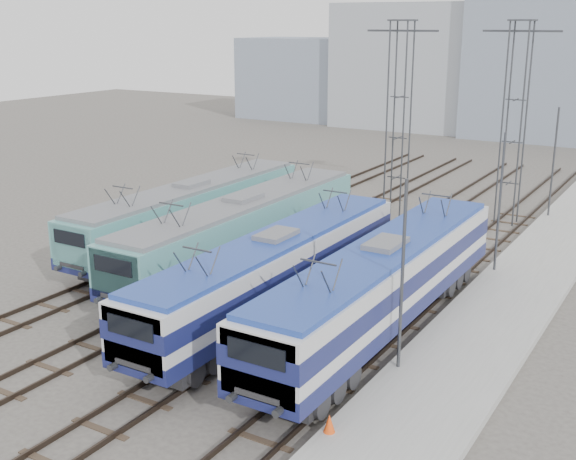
% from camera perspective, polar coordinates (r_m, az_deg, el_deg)
% --- Properties ---
extents(ground, '(160.00, 160.00, 0.00)m').
position_cam_1_polar(ground, '(28.61, -9.24, -8.66)').
color(ground, '#514C47').
extents(platform, '(4.00, 70.00, 0.30)m').
position_cam_1_polar(platform, '(30.78, 15.80, -6.95)').
color(platform, '#9E9E99').
rests_on(platform, ground).
extents(locomotive_far_left, '(2.73, 17.20, 3.24)m').
position_cam_1_polar(locomotive_far_left, '(39.10, -7.75, 1.53)').
color(locomotive_far_left, navy).
rests_on(locomotive_far_left, ground).
extents(locomotive_center_left, '(2.82, 17.80, 3.35)m').
position_cam_1_polar(locomotive_center_left, '(35.19, -3.70, 0.13)').
color(locomotive_center_left, navy).
rests_on(locomotive_center_left, ground).
extents(locomotive_center_right, '(2.72, 17.15, 3.22)m').
position_cam_1_polar(locomotive_center_right, '(29.51, -1.10, -3.06)').
color(locomotive_center_right, navy).
rests_on(locomotive_center_right, ground).
extents(locomotive_far_right, '(2.84, 17.94, 3.37)m').
position_cam_1_polar(locomotive_far_right, '(28.07, 7.47, -4.02)').
color(locomotive_far_right, navy).
rests_on(locomotive_far_right, ground).
extents(catenary_tower_west, '(4.50, 1.20, 12.00)m').
position_cam_1_polar(catenary_tower_west, '(45.30, 8.76, 9.27)').
color(catenary_tower_west, '#3F4247').
rests_on(catenary_tower_west, ground).
extents(catenary_tower_east, '(4.50, 1.20, 12.00)m').
position_cam_1_polar(catenary_tower_east, '(45.19, 17.47, 8.71)').
color(catenary_tower_east, '#3F4247').
rests_on(catenary_tower_east, ground).
extents(mast_front, '(0.12, 0.12, 7.00)m').
position_cam_1_polar(mast_front, '(24.69, 9.01, -3.95)').
color(mast_front, '#3F4247').
rests_on(mast_front, ground).
extents(mast_mid, '(0.12, 0.12, 7.00)m').
position_cam_1_polar(mast_mid, '(35.67, 16.37, 1.84)').
color(mast_mid, '#3F4247').
rests_on(mast_mid, ground).
extents(mast_rear, '(0.12, 0.12, 7.00)m').
position_cam_1_polar(mast_rear, '(47.15, 20.22, 4.86)').
color(mast_rear, '#3F4247').
rests_on(mast_rear, ground).
extents(safety_cone, '(0.35, 0.35, 0.57)m').
position_cam_1_polar(safety_cone, '(21.89, 3.28, -15.01)').
color(safety_cone, '#F34C11').
rests_on(safety_cone, platform).
extents(building_west, '(18.00, 12.00, 14.00)m').
position_cam_1_polar(building_west, '(87.48, 10.43, 12.64)').
color(building_west, '#9EA5AF').
rests_on(building_west, ground).
extents(building_far_west, '(14.00, 10.00, 10.00)m').
position_cam_1_polar(building_far_west, '(94.48, 1.08, 11.91)').
color(building_far_west, '#818DA0').
rests_on(building_far_west, ground).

